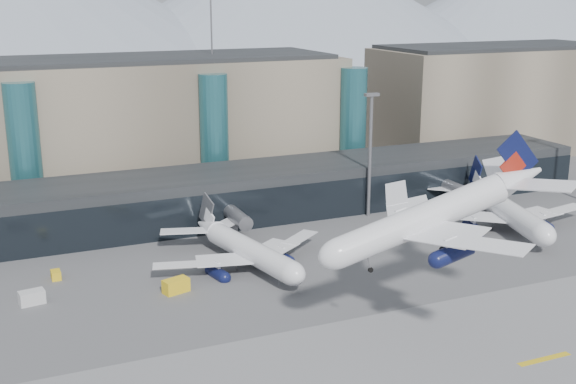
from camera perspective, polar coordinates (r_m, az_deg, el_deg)
The scene contains 14 objects.
ground at distance 99.27m, azimuth 4.82°, elevation -11.42°, with size 900.00×900.00×0.00m, color #515154.
concourse at distance 147.52m, azimuth -5.69°, elevation -0.34°, with size 170.00×27.00×10.00m.
terminal_main at distance 171.31m, azimuth -17.15°, elevation 4.83°, with size 130.00×30.00×31.00m.
terminal_east at distance 218.92m, azimuth 16.01°, elevation 7.07°, with size 70.00×30.00×31.00m.
teal_towers at distance 157.38m, azimuth -12.81°, elevation 3.73°, with size 116.40×19.40×46.00m.
lightmast_mid at distance 148.35m, azimuth 6.51°, elevation 3.48°, with size 3.00×1.20×25.60m.
hero_jet at distance 96.84m, azimuth 12.11°, elevation -1.06°, with size 34.48×35.09×11.32m.
jet_parked_mid at distance 123.61m, azimuth -3.79°, elevation -3.80°, with size 33.63×34.29×11.05m.
jet_parked_right at distance 150.38m, azimuth 16.50°, elevation -0.70°, with size 37.62×39.01×12.53m.
veh_a at distance 115.13m, azimuth -19.58°, elevation -7.85°, with size 3.65×2.06×2.06m, color silver.
veh_b at distance 123.63m, azimuth -17.87°, elevation -6.26°, with size 2.39×1.47×1.38m, color yellow.
veh_d at distance 156.84m, azimuth 13.16°, elevation -1.30°, with size 2.91×1.56×1.66m, color silver.
veh_g at distance 135.37m, azimuth 7.54°, elevation -3.75°, with size 2.37×1.38×1.38m, color silver.
veh_h at distance 113.87m, azimuth -8.84°, elevation -7.33°, with size 3.96×2.08×2.19m, color yellow.
Camera 1 is at (-42.41, -77.92, 44.54)m, focal length 45.00 mm.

